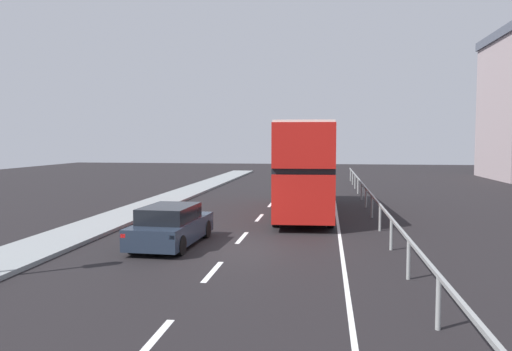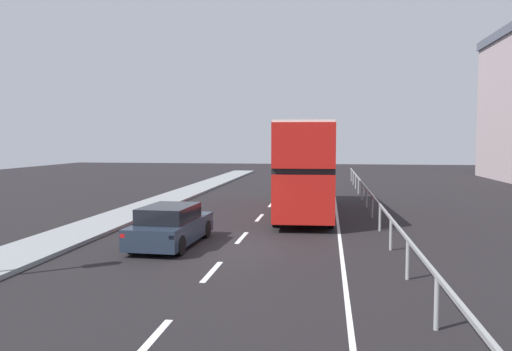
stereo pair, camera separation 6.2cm
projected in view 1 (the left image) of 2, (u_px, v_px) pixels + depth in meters
ground_plane at (234, 249)px, 16.94m from camera, size 73.60×120.00×0.10m
near_sidewalk_kerb at (59, 240)px, 17.80m from camera, size 2.29×80.00×0.14m
lane_paint_markings at (308, 211)px, 25.49m from camera, size 3.72×46.00×0.01m
bridge_side_railing at (369, 195)px, 25.05m from camera, size 0.10×42.00×1.08m
double_decker_bus_red at (303, 166)px, 24.65m from camera, size 2.98×11.35×4.38m
hatchback_car_near at (171, 226)px, 17.17m from camera, size 1.95×4.40×1.39m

